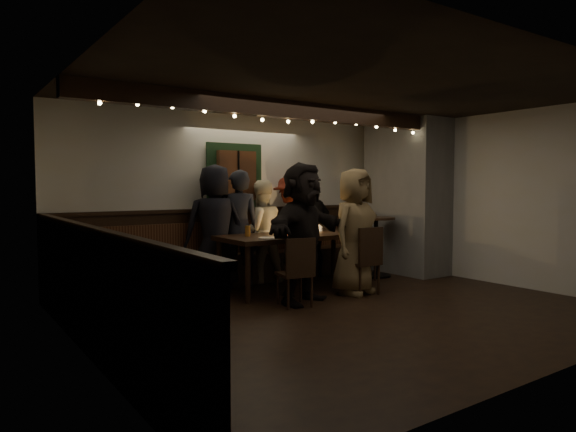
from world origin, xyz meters
TOP-DOWN VIEW (x-y plane):
  - room at (1.07, 1.42)m, footprint 6.02×5.01m
  - dining_table at (0.22, 1.40)m, footprint 2.24×0.96m
  - chair_near_left at (-0.42, 0.47)m, footprint 0.46×0.46m
  - chair_near_right at (0.77, 0.52)m, footprint 0.42×0.42m
  - chair_end at (1.44, 1.46)m, footprint 0.56×0.56m
  - high_top at (1.91, 1.49)m, footprint 0.61×0.61m
  - person_a at (-0.72, 2.09)m, footprint 1.01×0.79m
  - person_b at (-0.35, 2.06)m, footprint 0.74×0.63m
  - person_c at (0.08, 2.14)m, footprint 0.85×0.71m
  - person_d at (0.68, 2.12)m, footprint 1.17×0.81m
  - person_e at (1.04, 2.04)m, footprint 0.98×0.55m
  - person_f at (-0.21, 0.64)m, footprint 1.75×1.06m
  - person_g at (0.69, 0.66)m, footprint 0.96×0.76m

SIDE VIEW (x-z plane):
  - chair_near_left at x=-0.42m, z-range 0.05..0.92m
  - chair_near_right at x=0.77m, z-range 0.06..0.99m
  - chair_end at x=1.44m, z-range 0.06..1.00m
  - high_top at x=1.91m, z-range 0.13..1.11m
  - dining_table at x=0.22m, z-range 0.25..1.22m
  - person_e at x=1.04m, z-range 0.00..1.57m
  - person_c at x=0.08m, z-range 0.00..1.58m
  - person_d at x=0.68m, z-range 0.00..1.66m
  - person_b at x=-0.35m, z-range 0.00..1.73m
  - person_g at x=0.69m, z-range 0.00..1.73m
  - person_f at x=-0.21m, z-range 0.00..1.80m
  - person_a at x=-0.72m, z-range 0.00..1.80m
  - room at x=1.07m, z-range -0.24..2.38m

